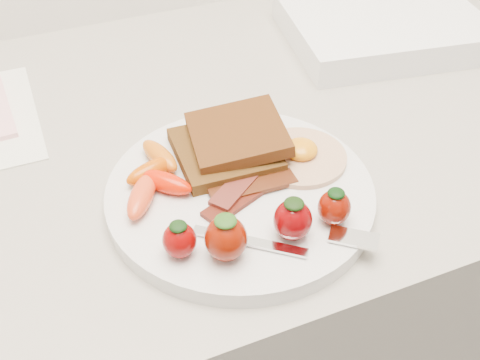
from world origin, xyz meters
name	(u,v)px	position (x,y,z in m)	size (l,w,h in m)	color
counter	(214,340)	(0.00, 1.70, 0.45)	(2.00, 0.60, 0.90)	gray
plate	(240,194)	(-0.01, 1.56, 0.91)	(0.27, 0.27, 0.02)	silver
toast_lower	(225,151)	(-0.01, 1.61, 0.93)	(0.10, 0.10, 0.01)	#3D1E0A
toast_upper	(237,134)	(0.01, 1.62, 0.94)	(0.10, 0.10, 0.01)	#38250D
fried_egg	(300,155)	(0.07, 1.58, 0.92)	(0.12, 0.12, 0.02)	beige
bacon_strips	(245,188)	(-0.01, 1.55, 0.92)	(0.11, 0.08, 0.01)	black
baby_carrots	(154,177)	(-0.09, 1.60, 0.93)	(0.08, 0.12, 0.02)	#BE4800
strawberries	(258,227)	(-0.02, 1.48, 0.94)	(0.18, 0.05, 0.05)	#750302
fork	(297,240)	(0.01, 1.47, 0.92)	(0.16, 0.09, 0.00)	silver
appliance	(383,26)	(0.31, 1.80, 0.92)	(0.27, 0.21, 0.04)	white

